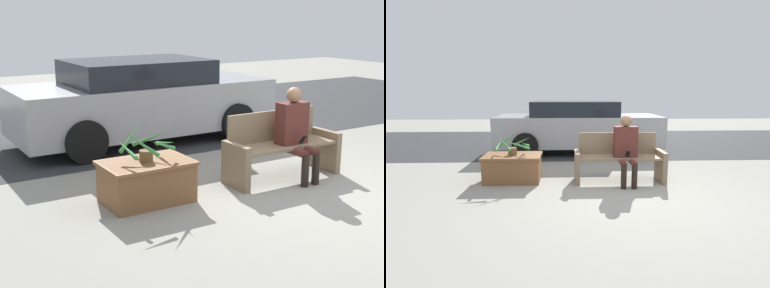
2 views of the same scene
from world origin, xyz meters
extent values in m
plane|color=gray|center=(0.00, 0.00, 0.00)|extent=(30.00, 30.00, 0.00)
cube|color=#2D2D30|center=(0.00, 5.62, 0.00)|extent=(20.00, 6.00, 0.01)
cube|color=#7A664C|center=(-0.85, 0.87, 0.30)|extent=(0.09, 0.55, 0.60)
cube|color=#7A664C|center=(0.78, 0.87, 0.30)|extent=(0.09, 0.55, 0.60)
cube|color=#7A664C|center=(-0.04, 0.87, 0.48)|extent=(1.53, 0.51, 0.04)
cube|color=#7A664C|center=(-0.04, 1.13, 0.71)|extent=(1.53, 0.04, 0.43)
cube|color=#51231E|center=(0.07, 0.83, 0.79)|extent=(0.43, 0.22, 0.58)
sphere|color=#8C6647|center=(0.07, 0.81, 1.18)|extent=(0.21, 0.21, 0.21)
cylinder|color=#51231E|center=(-0.03, 0.63, 0.44)|extent=(0.11, 0.41, 0.11)
cylinder|color=#51231E|center=(0.16, 0.63, 0.44)|extent=(0.11, 0.41, 0.11)
cylinder|color=black|center=(-0.03, 0.42, 0.22)|extent=(0.10, 0.10, 0.43)
cylinder|color=black|center=(0.16, 0.42, 0.22)|extent=(0.10, 0.10, 0.43)
cube|color=black|center=(0.07, 0.60, 0.60)|extent=(0.07, 0.09, 0.12)
cube|color=brown|center=(-2.09, 1.01, 0.26)|extent=(1.05, 0.68, 0.52)
cube|color=brown|center=(-2.09, 1.01, 0.50)|extent=(1.10, 0.73, 0.04)
cylinder|color=brown|center=(-2.09, 1.01, 0.58)|extent=(0.17, 0.17, 0.14)
cone|color=#387F3D|center=(-1.84, 0.99, 0.72)|extent=(0.09, 0.53, 0.18)
cone|color=#387F3D|center=(-1.93, 1.19, 0.75)|extent=(0.41, 0.38, 0.25)
cone|color=#387F3D|center=(-2.19, 1.20, 0.80)|extent=(0.44, 0.26, 0.34)
cone|color=#387F3D|center=(-2.35, 1.01, 0.71)|extent=(0.06, 0.53, 0.16)
cone|color=#387F3D|center=(-2.24, 0.85, 0.80)|extent=(0.39, 0.36, 0.33)
cone|color=#387F3D|center=(-1.97, 0.80, 0.75)|extent=(0.47, 0.30, 0.24)
cube|color=#99999E|center=(-0.69, 3.91, 0.64)|extent=(4.60, 1.80, 0.84)
cube|color=black|center=(-0.81, 3.91, 1.26)|extent=(2.39, 1.66, 0.41)
cylinder|color=black|center=(0.73, 3.01, 0.34)|extent=(0.68, 0.18, 0.68)
cylinder|color=black|center=(0.73, 4.81, 0.34)|extent=(0.68, 0.18, 0.68)
cylinder|color=black|center=(-2.12, 3.01, 0.34)|extent=(0.68, 0.18, 0.68)
cylinder|color=black|center=(-2.12, 4.81, 0.34)|extent=(0.68, 0.18, 0.68)
camera|label=1|loc=(-4.87, -4.61, 2.30)|focal=50.00mm
camera|label=2|loc=(-1.05, -4.70, 1.69)|focal=28.00mm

